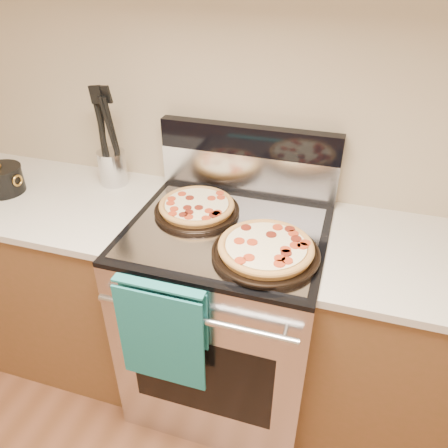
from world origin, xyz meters
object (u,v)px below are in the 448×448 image
(range_body, at_px, (227,317))
(saucepan, at_px, (2,181))
(pepperoni_pizza_front, at_px, (266,249))
(pepperoni_pizza_back, at_px, (197,207))
(utensil_crock, at_px, (113,168))

(range_body, height_order, saucepan, saucepan)
(pepperoni_pizza_front, height_order, saucepan, saucepan)
(pepperoni_pizza_front, bearing_deg, range_body, 144.16)
(pepperoni_pizza_back, relative_size, saucepan, 1.94)
(pepperoni_pizza_front, relative_size, saucepan, 2.13)
(pepperoni_pizza_back, distance_m, pepperoni_pizza_front, 0.38)
(utensil_crock, distance_m, saucepan, 0.48)
(pepperoni_pizza_front, bearing_deg, saucepan, 173.51)
(pepperoni_pizza_front, height_order, utensil_crock, utensil_crock)
(saucepan, bearing_deg, pepperoni_pizza_front, -6.49)
(pepperoni_pizza_front, relative_size, utensil_crock, 2.40)
(pepperoni_pizza_back, bearing_deg, range_body, -25.33)
(pepperoni_pizza_back, xyz_separation_m, saucepan, (-0.89, -0.06, 0.01))
(pepperoni_pizza_back, height_order, utensil_crock, utensil_crock)
(range_body, bearing_deg, saucepan, 179.55)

